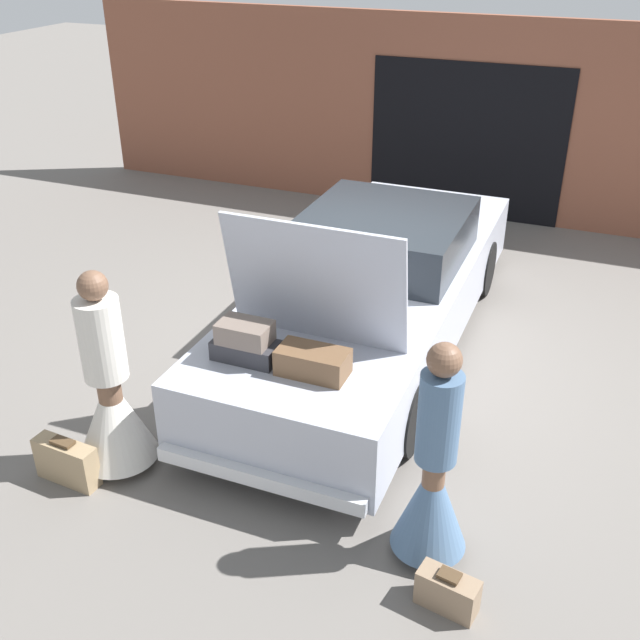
{
  "coord_description": "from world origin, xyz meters",
  "views": [
    {
      "loc": [
        2.05,
        -6.5,
        3.99
      ],
      "look_at": [
        0.0,
        -1.44,
        1.01
      ],
      "focal_mm": 42.0,
      "sensor_mm": 36.0,
      "label": 1
    }
  ],
  "objects_px": {
    "person_left": "(111,400)",
    "suitcase_beside_left_person": "(67,462)",
    "suitcase_beside_right_person": "(447,592)",
    "car": "(374,290)",
    "person_right": "(433,483)"
  },
  "relations": [
    {
      "from": "suitcase_beside_left_person",
      "to": "suitcase_beside_right_person",
      "type": "relative_size",
      "value": 1.29
    },
    {
      "from": "suitcase_beside_left_person",
      "to": "car",
      "type": "bearing_deg",
      "value": 62.62
    },
    {
      "from": "car",
      "to": "person_left",
      "type": "height_order",
      "value": "car"
    },
    {
      "from": "suitcase_beside_left_person",
      "to": "person_right",
      "type": "bearing_deg",
      "value": 6.79
    },
    {
      "from": "car",
      "to": "suitcase_beside_right_person",
      "type": "bearing_deg",
      "value": -63.27
    },
    {
      "from": "person_left",
      "to": "person_right",
      "type": "distance_m",
      "value": 2.59
    },
    {
      "from": "car",
      "to": "suitcase_beside_right_person",
      "type": "height_order",
      "value": "car"
    },
    {
      "from": "person_left",
      "to": "suitcase_beside_right_person",
      "type": "relative_size",
      "value": 4.09
    },
    {
      "from": "car",
      "to": "person_right",
      "type": "height_order",
      "value": "car"
    },
    {
      "from": "car",
      "to": "suitcase_beside_left_person",
      "type": "relative_size",
      "value": 9.78
    },
    {
      "from": "person_right",
      "to": "suitcase_beside_left_person",
      "type": "distance_m",
      "value": 2.89
    },
    {
      "from": "person_right",
      "to": "suitcase_beside_right_person",
      "type": "distance_m",
      "value": 0.69
    },
    {
      "from": "person_left",
      "to": "suitcase_beside_right_person",
      "type": "bearing_deg",
      "value": 67.18
    },
    {
      "from": "person_left",
      "to": "suitcase_beside_left_person",
      "type": "distance_m",
      "value": 0.6
    },
    {
      "from": "car",
      "to": "person_left",
      "type": "distance_m",
      "value": 2.94
    }
  ]
}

